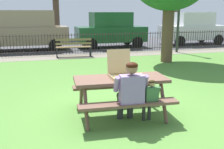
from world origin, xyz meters
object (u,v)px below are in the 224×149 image
object	(u,v)px
child_at_table	(150,97)
parked_car_left	(23,30)
pizza_box_open	(121,72)
parked_car_right	(192,28)
picnic_table_foreground	(121,86)
parked_car_center	(111,30)
adult_at_table	(130,90)
pizza_slice_on_table	(139,75)
lamp_post_walkway	(179,3)
park_bench_center	(74,48)

from	to	relation	value
child_at_table	parked_car_left	distance (m)	10.85
pizza_box_open	child_at_table	xyz separation A→B (m)	(0.37, -0.59, -0.35)
child_at_table	parked_car_right	size ratio (longest dim) A/B	0.22
picnic_table_foreground	parked_car_center	bearing A→B (deg)	76.44
pizza_box_open	adult_at_table	world-z (taller)	pizza_box_open
pizza_box_open	pizza_slice_on_table	world-z (taller)	pizza_box_open
adult_at_table	lamp_post_walkway	world-z (taller)	lamp_post_walkway
parked_car_right	picnic_table_foreground	bearing A→B (deg)	-127.60
child_at_table	lamp_post_walkway	bearing A→B (deg)	58.50
adult_at_table	parked_car_left	distance (m)	10.71
adult_at_table	picnic_table_foreground	bearing A→B (deg)	92.80
picnic_table_foreground	adult_at_table	distance (m)	0.51
lamp_post_walkway	parked_car_right	xyz separation A→B (m)	(2.48, 2.70, -1.40)
parked_car_left	child_at_table	bearing A→B (deg)	-75.20
adult_at_table	lamp_post_walkway	size ratio (longest dim) A/B	0.30
picnic_table_foreground	lamp_post_walkway	bearing A→B (deg)	54.48
parked_car_left	parked_car_right	distance (m)	10.01
picnic_table_foreground	pizza_slice_on_table	world-z (taller)	pizza_slice_on_table
parked_car_center	pizza_slice_on_table	bearing A→B (deg)	-101.30
picnic_table_foreground	pizza_box_open	size ratio (longest dim) A/B	3.53
picnic_table_foreground	parked_car_right	world-z (taller)	parked_car_right
parked_car_right	adult_at_table	bearing A→B (deg)	-126.15
pizza_slice_on_table	parked_car_left	xyz separation A→B (m)	(-2.81, 9.79, 0.32)
picnic_table_foreground	parked_car_center	distance (m)	10.22
adult_at_table	parked_car_right	size ratio (longest dim) A/B	0.30
park_bench_center	pizza_box_open	bearing A→B (deg)	-89.24
park_bench_center	picnic_table_foreground	bearing A→B (deg)	-89.46
pizza_slice_on_table	child_at_table	distance (m)	0.73
pizza_slice_on_table	parked_car_right	size ratio (longest dim) A/B	0.05
pizza_slice_on_table	adult_at_table	bearing A→B (deg)	-123.08
pizza_slice_on_table	lamp_post_walkway	distance (m)	8.68
child_at_table	parked_car_right	world-z (taller)	parked_car_right
child_at_table	park_bench_center	distance (m)	7.74
lamp_post_walkway	child_at_table	bearing A→B (deg)	-121.50
parked_car_left	parked_car_center	world-z (taller)	parked_car_left
pizza_box_open	parked_car_right	size ratio (longest dim) A/B	0.13
lamp_post_walkway	parked_car_right	distance (m)	3.93
park_bench_center	lamp_post_walkway	distance (m)	5.59
parked_car_left	parked_car_right	size ratio (longest dim) A/B	1.17
picnic_table_foreground	parked_car_right	distance (m)	12.53
picnic_table_foreground	child_at_table	xyz separation A→B (m)	(0.39, -0.55, -0.08)
picnic_table_foreground	parked_car_left	world-z (taller)	parked_car_left
adult_at_table	pizza_box_open	bearing A→B (deg)	89.80
picnic_table_foreground	parked_car_right	xyz separation A→B (m)	(7.64, 9.92, 0.41)
parked_car_left	parked_car_right	xyz separation A→B (m)	(10.01, 0.00, -0.09)
picnic_table_foreground	parked_car_center	xyz separation A→B (m)	(2.39, 9.92, 0.41)
adult_at_table	park_bench_center	world-z (taller)	adult_at_table
pizza_box_open	parked_car_right	distance (m)	12.48
picnic_table_foreground	pizza_box_open	distance (m)	0.28
park_bench_center	parked_car_left	world-z (taller)	parked_car_left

